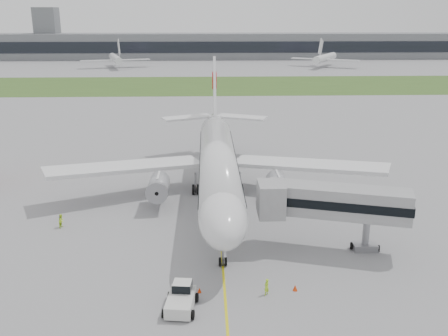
{
  "coord_description": "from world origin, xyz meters",
  "views": [
    {
      "loc": [
        -1.59,
        -61.39,
        25.12
      ],
      "look_at": [
        0.75,
        2.0,
        5.33
      ],
      "focal_mm": 40.0,
      "sensor_mm": 36.0,
      "label": 1
    }
  ],
  "objects_px": {
    "ground_crew_near": "(267,287)",
    "jet_bridge": "(328,202)",
    "airliner": "(218,160)",
    "pushback_tug": "(181,298)"
  },
  "relations": [
    {
      "from": "ground_crew_near",
      "to": "jet_bridge",
      "type": "bearing_deg",
      "value": -173.23
    },
    {
      "from": "jet_bridge",
      "to": "ground_crew_near",
      "type": "distance_m",
      "value": 12.88
    },
    {
      "from": "jet_bridge",
      "to": "ground_crew_near",
      "type": "height_order",
      "value": "jet_bridge"
    },
    {
      "from": "airliner",
      "to": "jet_bridge",
      "type": "bearing_deg",
      "value": -54.89
    },
    {
      "from": "pushback_tug",
      "to": "jet_bridge",
      "type": "height_order",
      "value": "jet_bridge"
    },
    {
      "from": "jet_bridge",
      "to": "ground_crew_near",
      "type": "xyz_separation_m",
      "value": [
        -7.66,
        -9.2,
        -4.74
      ]
    },
    {
      "from": "airliner",
      "to": "ground_crew_near",
      "type": "relative_size",
      "value": 32.8
    },
    {
      "from": "airliner",
      "to": "ground_crew_near",
      "type": "xyz_separation_m",
      "value": [
        3.86,
        -25.59,
        -4.84
      ]
    },
    {
      "from": "ground_crew_near",
      "to": "pushback_tug",
      "type": "bearing_deg",
      "value": -30.36
    },
    {
      "from": "airliner",
      "to": "jet_bridge",
      "type": "relative_size",
      "value": 3.29
    }
  ]
}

